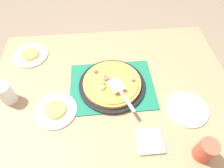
{
  "coord_description": "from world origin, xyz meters",
  "views": [
    {
      "loc": [
        0.06,
        0.66,
        1.64
      ],
      "look_at": [
        0.0,
        0.0,
        0.77
      ],
      "focal_mm": 30.65,
      "sensor_mm": 36.0,
      "label": 1
    }
  ],
  "objects_px": {
    "pizza_pan": "(112,85)",
    "plate_side": "(187,109)",
    "plate_near_left": "(56,111)",
    "napkin_stack": "(150,141)",
    "plate_far_right": "(31,56)",
    "cup_near": "(6,93)",
    "served_slice_right": "(30,54)",
    "served_slice_left": "(55,109)",
    "pizza_server": "(121,91)",
    "cup_far": "(205,150)",
    "pizza": "(112,83)"
  },
  "relations": [
    {
      "from": "pizza_pan",
      "to": "plate_side",
      "type": "height_order",
      "value": "pizza_pan"
    },
    {
      "from": "plate_near_left",
      "to": "napkin_stack",
      "type": "bearing_deg",
      "value": 155.52
    },
    {
      "from": "plate_far_right",
      "to": "cup_near",
      "type": "height_order",
      "value": "cup_near"
    },
    {
      "from": "pizza_pan",
      "to": "served_slice_right",
      "type": "xyz_separation_m",
      "value": [
        0.51,
        -0.29,
        0.01
      ]
    },
    {
      "from": "served_slice_left",
      "to": "plate_near_left",
      "type": "bearing_deg",
      "value": 0.0
    },
    {
      "from": "served_slice_right",
      "to": "served_slice_left",
      "type": "bearing_deg",
      "value": 114.99
    },
    {
      "from": "pizza_server",
      "to": "cup_far",
      "type": "bearing_deg",
      "value": 134.67
    },
    {
      "from": "served_slice_right",
      "to": "napkin_stack",
      "type": "relative_size",
      "value": 0.92
    },
    {
      "from": "cup_far",
      "to": "cup_near",
      "type": "bearing_deg",
      "value": -22.37
    },
    {
      "from": "pizza",
      "to": "served_slice_left",
      "type": "xyz_separation_m",
      "value": [
        0.31,
        0.14,
        -0.02
      ]
    },
    {
      "from": "pizza_pan",
      "to": "cup_far",
      "type": "height_order",
      "value": "cup_far"
    },
    {
      "from": "pizza_server",
      "to": "napkin_stack",
      "type": "relative_size",
      "value": 1.91
    },
    {
      "from": "plate_far_right",
      "to": "napkin_stack",
      "type": "relative_size",
      "value": 1.83
    },
    {
      "from": "pizza_pan",
      "to": "cup_far",
      "type": "xyz_separation_m",
      "value": [
        -0.37,
        0.42,
        0.05
      ]
    },
    {
      "from": "pizza_pan",
      "to": "cup_far",
      "type": "distance_m",
      "value": 0.56
    },
    {
      "from": "cup_near",
      "to": "served_slice_right",
      "type": "bearing_deg",
      "value": -99.06
    },
    {
      "from": "plate_side",
      "to": "cup_far",
      "type": "relative_size",
      "value": 1.83
    },
    {
      "from": "served_slice_left",
      "to": "napkin_stack",
      "type": "xyz_separation_m",
      "value": [
        -0.46,
        0.21,
        -0.01
      ]
    },
    {
      "from": "cup_far",
      "to": "pizza_server",
      "type": "xyz_separation_m",
      "value": [
        0.33,
        -0.33,
        0.01
      ]
    },
    {
      "from": "cup_near",
      "to": "cup_far",
      "type": "xyz_separation_m",
      "value": [
        -0.93,
        0.38,
        0.0
      ]
    },
    {
      "from": "plate_far_right",
      "to": "napkin_stack",
      "type": "bearing_deg",
      "value": 135.9
    },
    {
      "from": "cup_near",
      "to": "served_slice_left",
      "type": "bearing_deg",
      "value": 159.35
    },
    {
      "from": "pizza_pan",
      "to": "plate_near_left",
      "type": "bearing_deg",
      "value": 23.85
    },
    {
      "from": "pizza_pan",
      "to": "plate_near_left",
      "type": "distance_m",
      "value": 0.34
    },
    {
      "from": "napkin_stack",
      "to": "pizza_pan",
      "type": "bearing_deg",
      "value": -66.6
    },
    {
      "from": "plate_far_right",
      "to": "served_slice_right",
      "type": "height_order",
      "value": "served_slice_right"
    },
    {
      "from": "plate_side",
      "to": "cup_near",
      "type": "distance_m",
      "value": 0.96
    },
    {
      "from": "cup_far",
      "to": "napkin_stack",
      "type": "relative_size",
      "value": 1.0
    },
    {
      "from": "cup_far",
      "to": "plate_side",
      "type": "bearing_deg",
      "value": -93.45
    },
    {
      "from": "served_slice_left",
      "to": "cup_far",
      "type": "height_order",
      "value": "cup_far"
    },
    {
      "from": "plate_far_right",
      "to": "cup_far",
      "type": "bearing_deg",
      "value": 140.72
    },
    {
      "from": "plate_side",
      "to": "cup_far",
      "type": "bearing_deg",
      "value": 86.55
    },
    {
      "from": "pizza_pan",
      "to": "napkin_stack",
      "type": "relative_size",
      "value": 3.17
    },
    {
      "from": "pizza_pan",
      "to": "served_slice_right",
      "type": "relative_size",
      "value": 3.45
    },
    {
      "from": "plate_near_left",
      "to": "served_slice_left",
      "type": "bearing_deg",
      "value": 0.0
    },
    {
      "from": "plate_far_right",
      "to": "pizza_server",
      "type": "distance_m",
      "value": 0.67
    },
    {
      "from": "cup_near",
      "to": "cup_far",
      "type": "bearing_deg",
      "value": 157.63
    },
    {
      "from": "plate_near_left",
      "to": "served_slice_right",
      "type": "xyz_separation_m",
      "value": [
        0.2,
        -0.43,
        0.01
      ]
    },
    {
      "from": "cup_far",
      "to": "napkin_stack",
      "type": "distance_m",
      "value": 0.24
    },
    {
      "from": "cup_far",
      "to": "pizza",
      "type": "bearing_deg",
      "value": -49.05
    },
    {
      "from": "plate_near_left",
      "to": "served_slice_left",
      "type": "height_order",
      "value": "served_slice_left"
    },
    {
      "from": "pizza",
      "to": "pizza_server",
      "type": "distance_m",
      "value": 0.1
    },
    {
      "from": "plate_side",
      "to": "cup_far",
      "type": "xyz_separation_m",
      "value": [
        0.01,
        0.24,
        0.06
      ]
    },
    {
      "from": "pizza_pan",
      "to": "cup_near",
      "type": "relative_size",
      "value": 3.17
    },
    {
      "from": "pizza_server",
      "to": "napkin_stack",
      "type": "height_order",
      "value": "pizza_server"
    },
    {
      "from": "pizza_pan",
      "to": "cup_far",
      "type": "relative_size",
      "value": 3.17
    },
    {
      "from": "pizza_pan",
      "to": "pizza",
      "type": "xyz_separation_m",
      "value": [
        0.0,
        -0.0,
        0.02
      ]
    },
    {
      "from": "pizza_pan",
      "to": "plate_side",
      "type": "relative_size",
      "value": 1.73
    },
    {
      "from": "pizza_pan",
      "to": "plate_near_left",
      "type": "relative_size",
      "value": 1.73
    },
    {
      "from": "pizza_pan",
      "to": "napkin_stack",
      "type": "xyz_separation_m",
      "value": [
        -0.15,
        0.35,
        -0.01
      ]
    }
  ]
}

